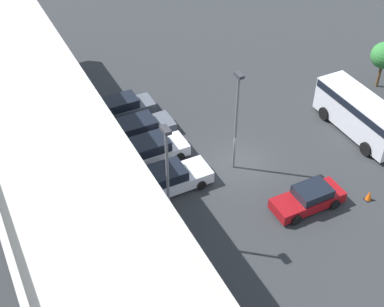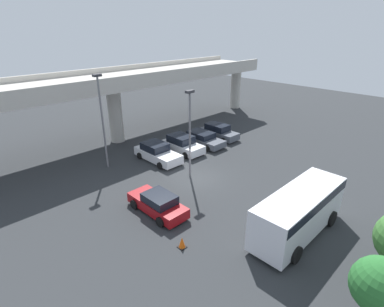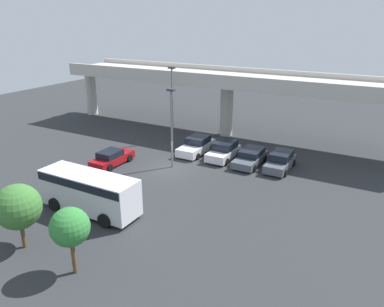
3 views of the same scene
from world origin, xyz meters
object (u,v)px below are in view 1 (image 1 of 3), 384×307
object	(u,v)px
parked_car_1	(171,178)
parked_car_3	(140,128)
traffic_cone	(369,196)
shuttle_bus	(361,113)
tree_front_right	(384,56)
parked_car_4	(123,107)
lamp_post_near_aisle	(237,115)
lamp_post_mid_lot	(168,180)
parked_car_0	(309,198)
parked_car_2	(154,149)

from	to	relation	value
parked_car_1	parked_car_3	size ratio (longest dim) A/B	1.07
parked_car_3	traffic_cone	bearing A→B (deg)	-50.76
shuttle_bus	tree_front_right	size ratio (longest dim) A/B	1.93
parked_car_3	parked_car_4	bearing A→B (deg)	94.50
parked_car_1	lamp_post_near_aisle	bearing A→B (deg)	-1.38
traffic_cone	parked_car_3	bearing A→B (deg)	39.24
lamp_post_mid_lot	tree_front_right	bearing A→B (deg)	-71.38
lamp_post_near_aisle	tree_front_right	size ratio (longest dim) A/B	1.87
parked_car_4	traffic_cone	world-z (taller)	parked_car_4
parked_car_0	tree_front_right	distance (m)	15.83
parked_car_0	parked_car_1	distance (m)	8.57
parked_car_4	parked_car_2	bearing A→B (deg)	-89.34
lamp_post_near_aisle	lamp_post_mid_lot	distance (m)	7.60
parked_car_4	traffic_cone	bearing A→B (deg)	-55.72
parked_car_3	parked_car_0	bearing A→B (deg)	-60.11
parked_car_3	lamp_post_mid_lot	xyz separation A→B (m)	(-9.93, 2.29, 4.07)
parked_car_1	lamp_post_near_aisle	size ratio (longest dim) A/B	0.68
shuttle_bus	parked_car_1	bearing A→B (deg)	87.08
parked_car_4	lamp_post_mid_lot	size ratio (longest dim) A/B	0.55
parked_car_0	parked_car_4	xyz separation A→B (m)	(13.96, 6.64, 0.07)
parked_car_1	lamp_post_near_aisle	distance (m)	5.71
shuttle_bus	traffic_cone	xyz separation A→B (m)	(-5.82, 3.92, -1.36)
parked_car_0	parked_car_3	size ratio (longest dim) A/B	0.99
tree_front_right	lamp_post_near_aisle	bearing A→B (deg)	102.49
parked_car_1	tree_front_right	xyz separation A→B (m)	(3.30, -19.85, 2.05)
shuttle_bus	lamp_post_mid_lot	size ratio (longest dim) A/B	0.91
parked_car_2	parked_car_4	world-z (taller)	parked_car_2
lamp_post_near_aisle	parked_car_1	bearing A→B (deg)	88.62
lamp_post_mid_lot	tree_front_right	world-z (taller)	lamp_post_mid_lot
shuttle_bus	lamp_post_near_aisle	distance (m)	10.24
lamp_post_near_aisle	tree_front_right	world-z (taller)	lamp_post_near_aisle
parked_car_1	parked_car_2	bearing A→B (deg)	87.21
shuttle_bus	traffic_cone	distance (m)	7.14
lamp_post_near_aisle	tree_front_right	distance (m)	15.80
parked_car_0	traffic_cone	bearing A→B (deg)	161.54
parked_car_1	shuttle_bus	distance (m)	14.42
parked_car_0	shuttle_bus	world-z (taller)	shuttle_bus
parked_car_3	shuttle_bus	xyz separation A→B (m)	(-6.60, -14.06, 1.01)
parked_car_2	lamp_post_mid_lot	size ratio (longest dim) A/B	0.54
parked_car_0	traffic_cone	distance (m)	3.94
parked_car_3	shuttle_bus	bearing A→B (deg)	-25.15
parked_car_0	lamp_post_near_aisle	bearing A→B (deg)	-66.65
shuttle_bus	parked_car_0	bearing A→B (deg)	120.93
lamp_post_near_aisle	lamp_post_mid_lot	world-z (taller)	lamp_post_mid_lot
shuttle_bus	tree_front_right	world-z (taller)	tree_front_right
parked_car_3	traffic_cone	world-z (taller)	parked_car_3
parked_car_2	traffic_cone	xyz separation A→B (m)	(-9.63, -10.30, -0.45)
shuttle_bus	parked_car_2	bearing A→B (deg)	74.99
parked_car_0	tree_front_right	size ratio (longest dim) A/B	1.18
tree_front_right	traffic_cone	bearing A→B (deg)	136.35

